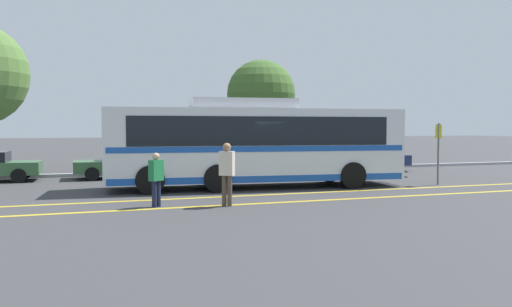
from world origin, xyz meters
name	(u,v)px	position (x,y,z in m)	size (l,w,h in m)	color
ground_plane	(277,187)	(0.00, 0.00, 0.00)	(220.00, 220.00, 0.00)	#38383A
lane_strip_0	(276,194)	(-0.83, -2.08, 0.00)	(0.20, 31.13, 0.01)	gold
lane_strip_1	(297,202)	(-0.83, -3.86, 0.00)	(0.20, 31.13, 0.01)	gold
curb_strip	(214,171)	(-0.83, 6.90, 0.07)	(39.13, 0.36, 0.15)	#99999E
transit_bus	(256,143)	(-0.85, 0.12, 1.72)	(11.61, 3.63, 3.37)	silver
parked_car_1	(121,163)	(-5.52, 5.47, 0.70)	(4.07, 2.04, 1.40)	#335B33
parked_car_2	(239,160)	(0.08, 5.36, 0.73)	(4.95, 2.23, 1.43)	olive
parked_car_3	(364,157)	(7.05, 5.39, 0.72)	(4.60, 2.17, 1.43)	navy
pedestrian_0	(227,170)	(-3.12, -4.01, 1.06)	(0.47, 0.43, 1.84)	brown
pedestrian_1	(156,177)	(-5.09, -3.52, 0.88)	(0.46, 0.44, 1.56)	#191E38
bus_stop_sign	(438,146)	(6.35, -1.42, 1.56)	(0.07, 0.40, 2.48)	#59595E
tree_0	(261,94)	(3.19, 11.02, 4.36)	(4.19, 4.19, 6.46)	#513823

